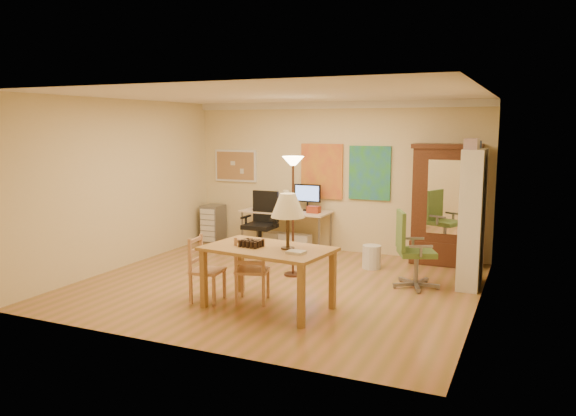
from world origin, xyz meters
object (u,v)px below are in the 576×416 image
at_px(dining_table, 275,236).
at_px(office_chair_black, 261,238).
at_px(armoire, 445,212).
at_px(office_chair_green, 413,267).
at_px(bookshelf, 472,219).
at_px(computer_desk, 289,226).

xyz_separation_m(dining_table, office_chair_black, (-1.50, 2.60, -0.63)).
xyz_separation_m(dining_table, armoire, (1.57, 3.23, -0.06)).
bearing_deg(office_chair_green, bookshelf, 29.20).
distance_m(dining_table, armoire, 3.59).
bearing_deg(office_chair_black, bookshelf, -8.54).
distance_m(computer_desk, armoire, 2.81).
bearing_deg(bookshelf, office_chair_black, 171.46).
bearing_deg(bookshelf, dining_table, -135.77).
bearing_deg(armoire, computer_desk, -178.31).
xyz_separation_m(office_chair_black, office_chair_green, (2.89, -0.95, -0.01)).
bearing_deg(armoire, bookshelf, -65.06).
relative_size(office_chair_black, bookshelf, 0.57).
height_order(dining_table, office_chair_green, dining_table).
xyz_separation_m(office_chair_green, armoire, (0.18, 1.58, 0.57)).
bearing_deg(bookshelf, computer_desk, 161.78).
distance_m(office_chair_black, office_chair_green, 3.04).
xyz_separation_m(computer_desk, office_chair_green, (2.60, -1.50, -0.16)).
height_order(computer_desk, armoire, armoire).
bearing_deg(office_chair_green, office_chair_black, 161.86).
xyz_separation_m(dining_table, bookshelf, (2.11, 2.06, 0.05)).
relative_size(office_chair_black, armoire, 0.57).
bearing_deg(armoire, office_chair_black, -168.37).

